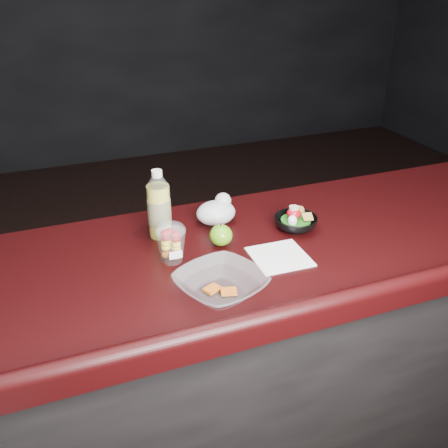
{
  "coord_description": "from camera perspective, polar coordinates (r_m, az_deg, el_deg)",
  "views": [
    {
      "loc": [
        -0.45,
        -0.89,
        1.79
      ],
      "look_at": [
        0.02,
        0.32,
        1.1
      ],
      "focal_mm": 40.0,
      "sensor_mm": 36.0,
      "label": 1
    }
  ],
  "objects": [
    {
      "name": "counter",
      "position": [
        1.8,
        -0.38,
        -17.24
      ],
      "size": [
        4.06,
        0.71,
        1.02
      ],
      "color": "black",
      "rests_on": "ground"
    },
    {
      "name": "snack_bowl",
      "position": [
        1.62,
        8.16,
        0.25
      ],
      "size": [
        0.14,
        0.14,
        0.08
      ],
      "rotation": [
        0.0,
        0.0,
        -0.03
      ],
      "color": "black",
      "rests_on": "counter"
    },
    {
      "name": "takeout_bowl",
      "position": [
        1.3,
        -0.36,
        -6.95
      ],
      "size": [
        0.29,
        0.29,
        0.05
      ],
      "rotation": [
        0.0,
        0.0,
        0.35
      ],
      "color": "silver",
      "rests_on": "counter"
    },
    {
      "name": "fruit_cup",
      "position": [
        1.42,
        -6.05,
        -2.02
      ],
      "size": [
        0.09,
        0.09,
        0.12
      ],
      "color": "white",
      "rests_on": "counter"
    },
    {
      "name": "plastic_bag",
      "position": [
        1.64,
        -0.82,
        1.48
      ],
      "size": [
        0.13,
        0.11,
        0.1
      ],
      "color": "silver",
      "rests_on": "counter"
    },
    {
      "name": "lemonade_bottle",
      "position": [
        1.55,
        -7.42,
        1.7
      ],
      "size": [
        0.07,
        0.07,
        0.22
      ],
      "color": "yellow",
      "rests_on": "counter"
    },
    {
      "name": "green_apple",
      "position": [
        1.51,
        -0.35,
        -1.29
      ],
      "size": [
        0.07,
        0.07,
        0.07
      ],
      "color": "#2E7B0E",
      "rests_on": "counter"
    },
    {
      "name": "paper_napkin",
      "position": [
        1.47,
        6.36,
        -3.72
      ],
      "size": [
        0.16,
        0.16,
        0.0
      ],
      "primitive_type": "cube",
      "rotation": [
        0.0,
        0.0,
        -0.03
      ],
      "color": "white",
      "rests_on": "counter"
    }
  ]
}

